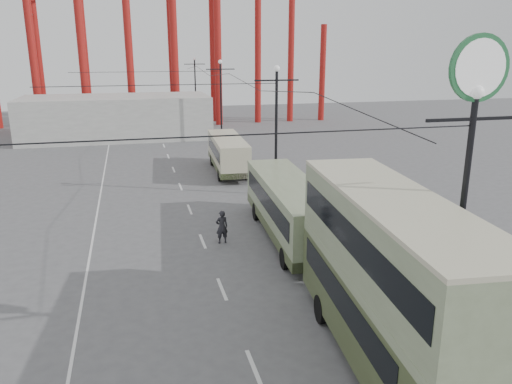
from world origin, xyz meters
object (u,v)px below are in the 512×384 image
object	(u,v)px
double_decker_bus	(390,276)
pedestrian	(222,227)
single_decker_green	(289,207)
single_decker_cream	(228,153)
lamp_post_near	(472,133)

from	to	relation	value
double_decker_bus	pedestrian	world-z (taller)	double_decker_bus
double_decker_bus	pedestrian	xyz separation A→B (m)	(-3.21, 12.43, -2.42)
single_decker_green	single_decker_cream	world-z (taller)	single_decker_green
double_decker_bus	pedestrian	distance (m)	13.07
double_decker_bus	single_decker_cream	bearing A→B (deg)	94.72
double_decker_bus	pedestrian	size ratio (longest dim) A/B	6.05
pedestrian	double_decker_bus	bearing A→B (deg)	99.02
lamp_post_near	double_decker_bus	world-z (taller)	lamp_post_near
single_decker_green	pedestrian	world-z (taller)	single_decker_green
double_decker_bus	single_decker_green	xyz separation A→B (m)	(0.59, 12.22, -1.47)
lamp_post_near	pedestrian	world-z (taller)	lamp_post_near
lamp_post_near	double_decker_bus	size ratio (longest dim) A/B	0.95
single_decker_cream	pedestrian	bearing A→B (deg)	-98.96
single_decker_cream	pedestrian	distance (m)	16.88
lamp_post_near	single_decker_cream	distance (m)	29.70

